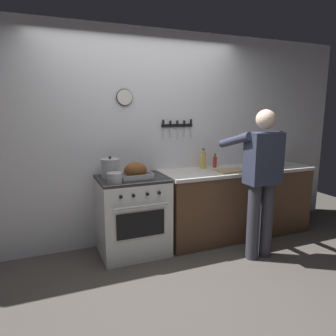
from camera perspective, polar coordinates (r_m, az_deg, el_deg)
ground_plane at (r=3.12m, az=3.39°, el=-21.59°), size 8.00×8.00×0.00m
wall_back at (r=3.91m, az=-5.07°, el=5.35°), size 6.00×0.13×2.60m
counter_block at (r=4.28m, az=12.36°, el=-5.89°), size 2.03×0.65×0.90m
stove at (r=3.69m, az=-6.44°, el=-8.56°), size 0.76×0.67×0.90m
person_cook at (r=3.58m, az=16.59°, el=-1.21°), size 0.51×0.63×1.66m
roasting_pan at (r=3.47m, az=-5.92°, el=-0.61°), size 0.35×0.26×0.19m
stock_pot at (r=3.57m, az=-10.44°, el=-0.04°), size 0.21×0.21×0.24m
saucepan at (r=3.34m, az=-9.68°, el=-1.75°), size 0.16×0.16×0.10m
cutting_board at (r=3.97m, az=11.39°, el=-0.45°), size 0.36×0.24×0.02m
bottle_dish_soap at (r=4.41m, az=15.03°, el=1.64°), size 0.07×0.07×0.23m
bottle_cooking_oil at (r=4.07m, az=6.42°, el=1.40°), size 0.07×0.07×0.26m
bottle_hot_sauce at (r=4.18m, az=8.52°, el=1.14°), size 0.05×0.05×0.18m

